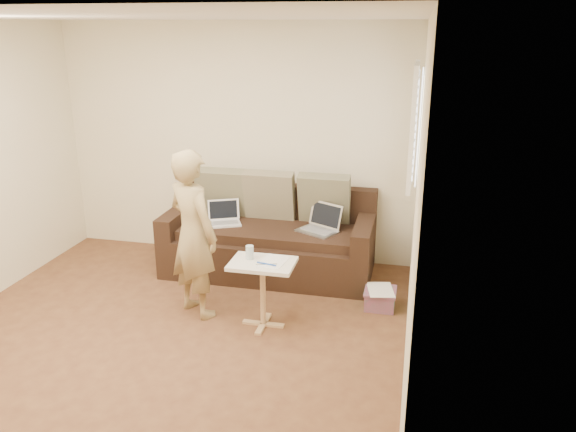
# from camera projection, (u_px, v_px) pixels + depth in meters

# --- Properties ---
(floor) EXTENTS (4.50, 4.50, 0.00)m
(floor) POSITION_uv_depth(u_px,v_px,m) (155.00, 352.00, 4.66)
(floor) COLOR #53301E
(floor) RESTS_ON ground
(ceiling) EXTENTS (4.50, 4.50, 0.00)m
(ceiling) POSITION_uv_depth(u_px,v_px,m) (126.00, 17.00, 3.83)
(ceiling) COLOR white
(ceiling) RESTS_ON wall_back
(wall_back) EXTENTS (4.00, 0.00, 4.00)m
(wall_back) POSITION_uv_depth(u_px,v_px,m) (235.00, 143.00, 6.32)
(wall_back) COLOR beige
(wall_back) RESTS_ON ground
(wall_right) EXTENTS (0.00, 4.50, 4.50)m
(wall_right) POSITION_uv_depth(u_px,v_px,m) (415.00, 220.00, 3.82)
(wall_right) COLOR beige
(wall_right) RESTS_ON ground
(window_blinds) EXTENTS (0.12, 0.88, 1.08)m
(window_blinds) POSITION_uv_depth(u_px,v_px,m) (415.00, 125.00, 5.09)
(window_blinds) COLOR white
(window_blinds) RESTS_ON wall_right
(sofa) EXTENTS (2.20, 0.95, 0.85)m
(sofa) POSITION_uv_depth(u_px,v_px,m) (269.00, 235.00, 6.06)
(sofa) COLOR black
(sofa) RESTS_ON ground
(pillow_left) EXTENTS (0.55, 0.29, 0.57)m
(pillow_left) POSITION_uv_depth(u_px,v_px,m) (222.00, 192.00, 6.29)
(pillow_left) COLOR #6E6B51
(pillow_left) RESTS_ON sofa
(pillow_mid) EXTENTS (0.55, 0.27, 0.57)m
(pillow_mid) POSITION_uv_depth(u_px,v_px,m) (269.00, 196.00, 6.16)
(pillow_mid) COLOR #777555
(pillow_mid) RESTS_ON sofa
(pillow_right) EXTENTS (0.55, 0.28, 0.57)m
(pillow_right) POSITION_uv_depth(u_px,v_px,m) (324.00, 199.00, 6.05)
(pillow_right) COLOR #6E6B51
(pillow_right) RESTS_ON sofa
(laptop_silver) EXTENTS (0.48, 0.43, 0.26)m
(laptop_silver) POSITION_uv_depth(u_px,v_px,m) (317.00, 232.00, 5.86)
(laptop_silver) COLOR #B7BABC
(laptop_silver) RESTS_ON sofa
(laptop_white) EXTENTS (0.41, 0.37, 0.25)m
(laptop_white) POSITION_uv_depth(u_px,v_px,m) (225.00, 224.00, 6.08)
(laptop_white) COLOR white
(laptop_white) RESTS_ON sofa
(person) EXTENTS (0.68, 0.62, 1.55)m
(person) POSITION_uv_depth(u_px,v_px,m) (193.00, 234.00, 5.07)
(person) COLOR #9D9355
(person) RESTS_ON ground
(side_table) EXTENTS (0.56, 0.39, 0.61)m
(side_table) POSITION_uv_depth(u_px,v_px,m) (263.00, 294.00, 4.98)
(side_table) COLOR silver
(side_table) RESTS_ON ground
(drinking_glass) EXTENTS (0.07, 0.07, 0.12)m
(drinking_glass) POSITION_uv_depth(u_px,v_px,m) (250.00, 252.00, 4.93)
(drinking_glass) COLOR silver
(drinking_glass) RESTS_ON side_table
(scissors) EXTENTS (0.19, 0.12, 0.02)m
(scissors) POSITION_uv_depth(u_px,v_px,m) (267.00, 264.00, 4.82)
(scissors) COLOR silver
(scissors) RESTS_ON side_table
(paper_on_table) EXTENTS (0.25, 0.33, 0.00)m
(paper_on_table) POSITION_uv_depth(u_px,v_px,m) (273.00, 261.00, 4.89)
(paper_on_table) COLOR white
(paper_on_table) RESTS_ON side_table
(striped_box) EXTENTS (0.30, 0.30, 0.19)m
(striped_box) POSITION_uv_depth(u_px,v_px,m) (380.00, 298.00, 5.37)
(striped_box) COLOR #D31F69
(striped_box) RESTS_ON ground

